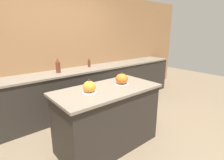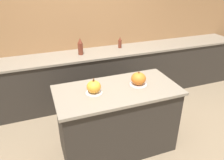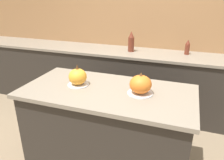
{
  "view_description": "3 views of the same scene",
  "coord_description": "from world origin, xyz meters",
  "views": [
    {
      "loc": [
        -1.43,
        -1.82,
        1.67
      ],
      "look_at": [
        0.05,
        -0.04,
        1.02
      ],
      "focal_mm": 28.0,
      "sensor_mm": 36.0,
      "label": 1
    },
    {
      "loc": [
        -0.86,
        -2.13,
        2.18
      ],
      "look_at": [
        -0.06,
        0.03,
        1.02
      ],
      "focal_mm": 35.0,
      "sensor_mm": 36.0,
      "label": 2
    },
    {
      "loc": [
        0.62,
        -1.62,
        1.69
      ],
      "look_at": [
        0.06,
        -0.05,
        1.02
      ],
      "focal_mm": 35.0,
      "sensor_mm": 36.0,
      "label": 3
    }
  ],
  "objects": [
    {
      "name": "ground_plane",
      "position": [
        0.0,
        0.0,
        0.0
      ],
      "size": [
        12.0,
        12.0,
        0.0
      ],
      "primitive_type": "plane",
      "color": "#847056"
    },
    {
      "name": "wall_back",
      "position": [
        0.0,
        1.65,
        1.25
      ],
      "size": [
        8.0,
        0.06,
        2.5
      ],
      "color": "#9E7047",
      "rests_on": "ground_plane"
    },
    {
      "name": "bottle_short",
      "position": [
        0.61,
        1.42,
        1.01
      ],
      "size": [
        0.06,
        0.06,
        0.2
      ],
      "color": "maroon",
      "rests_on": "back_counter"
    },
    {
      "name": "back_counter",
      "position": [
        0.0,
        1.32,
        0.46
      ],
      "size": [
        6.0,
        0.6,
        0.91
      ],
      "color": "#2D2823",
      "rests_on": "ground_plane"
    },
    {
      "name": "pumpkin_cake_left",
      "position": [
        -0.29,
        0.01,
        0.98
      ],
      "size": [
        0.19,
        0.19,
        0.2
      ],
      "color": "silver",
      "rests_on": "kitchen_island"
    },
    {
      "name": "kitchen_island",
      "position": [
        0.0,
        0.0,
        0.45
      ],
      "size": [
        1.5,
        0.75,
        0.9
      ],
      "color": "#2D2823",
      "rests_on": "ground_plane"
    },
    {
      "name": "pumpkin_cake_right",
      "position": [
        0.29,
        0.02,
        0.98
      ],
      "size": [
        0.21,
        0.21,
        0.19
      ],
      "color": "silver",
      "rests_on": "kitchen_island"
    },
    {
      "name": "bottle_tall",
      "position": [
        -0.14,
        1.32,
        1.04
      ],
      "size": [
        0.09,
        0.09,
        0.28
      ],
      "color": "maroon",
      "rests_on": "back_counter"
    }
  ]
}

